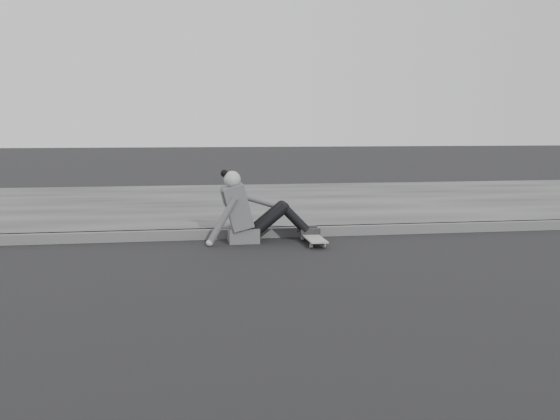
% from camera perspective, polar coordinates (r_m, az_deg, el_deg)
% --- Properties ---
extents(ground, '(80.00, 80.00, 0.00)m').
position_cam_1_polar(ground, '(5.67, 13.05, -6.62)').
color(ground, black).
rests_on(ground, ground).
extents(curb, '(24.00, 0.16, 0.12)m').
position_cam_1_polar(curb, '(8.05, 6.13, -1.85)').
color(curb, '#4F4F4F').
rests_on(curb, ground).
extents(sidewalk, '(24.00, 6.00, 0.12)m').
position_cam_1_polar(sidewalk, '(10.97, 1.97, 0.68)').
color(sidewalk, '#3E3E3E').
rests_on(sidewalk, ground).
extents(skateboard, '(0.20, 0.78, 0.09)m').
position_cam_1_polar(skateboard, '(7.41, 3.02, -2.56)').
color(skateboard, gray).
rests_on(skateboard, ground).
extents(seated_woman, '(1.38, 0.46, 0.88)m').
position_cam_1_polar(seated_woman, '(7.48, -2.87, -0.21)').
color(seated_woman, '#4C4C4E').
rests_on(seated_woman, ground).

